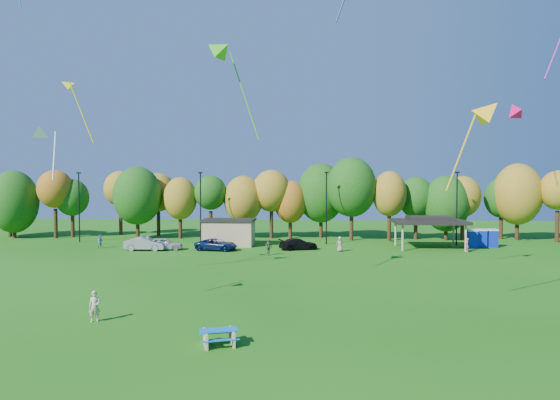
# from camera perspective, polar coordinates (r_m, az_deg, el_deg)

# --- Properties ---
(ground) EXTENTS (160.00, 160.00, 0.00)m
(ground) POSITION_cam_1_polar(r_m,az_deg,el_deg) (23.94, 2.65, -16.97)
(ground) COLOR #19600F
(ground) RESTS_ON ground
(tree_line) EXTENTS (93.57, 10.55, 11.15)m
(tree_line) POSITION_cam_1_polar(r_m,az_deg,el_deg) (68.19, 2.68, 0.47)
(tree_line) COLOR black
(tree_line) RESTS_ON ground
(lamp_posts) EXTENTS (64.50, 0.25, 9.09)m
(lamp_posts) POSITION_cam_1_polar(r_m,az_deg,el_deg) (62.71, 5.33, -0.60)
(lamp_posts) COLOR black
(lamp_posts) RESTS_ON ground
(utility_building) EXTENTS (6.30, 4.30, 3.25)m
(utility_building) POSITION_cam_1_polar(r_m,az_deg,el_deg) (61.84, -5.85, -3.67)
(utility_building) COLOR tan
(utility_building) RESTS_ON ground
(pavilion) EXTENTS (8.20, 6.20, 3.77)m
(pavilion) POSITION_cam_1_polar(r_m,az_deg,el_deg) (61.31, 16.68, -2.31)
(pavilion) COLOR tan
(pavilion) RESTS_ON ground
(porta_potties) EXTENTS (3.75, 1.91, 2.18)m
(porta_potties) POSITION_cam_1_polar(r_m,az_deg,el_deg) (64.35, 22.06, -4.07)
(porta_potties) COLOR #0D26B3
(porta_potties) RESTS_ON ground
(picnic_table) EXTENTS (2.13, 1.93, 0.76)m
(picnic_table) POSITION_cam_1_polar(r_m,az_deg,el_deg) (24.87, -7.00, -15.18)
(picnic_table) COLOR tan
(picnic_table) RESTS_ON ground
(kite_flyer) EXTENTS (0.73, 0.60, 1.73)m
(kite_flyer) POSITION_cam_1_polar(r_m,az_deg,el_deg) (30.25, -20.42, -11.33)
(kite_flyer) COLOR beige
(kite_flyer) RESTS_ON ground
(car_a) EXTENTS (4.52, 2.54, 1.45)m
(car_a) POSITION_cam_1_polar(r_m,az_deg,el_deg) (58.96, -13.12, -4.89)
(car_a) COLOR silver
(car_a) RESTS_ON ground
(car_b) EXTENTS (4.70, 1.76, 1.53)m
(car_b) POSITION_cam_1_polar(r_m,az_deg,el_deg) (59.11, -15.11, -4.85)
(car_b) COLOR gray
(car_b) RESTS_ON ground
(car_c) EXTENTS (5.12, 2.99, 1.34)m
(car_c) POSITION_cam_1_polar(r_m,az_deg,el_deg) (57.57, -7.28, -5.08)
(car_c) COLOR #0D1F51
(car_c) RESTS_ON ground
(car_d) EXTENTS (4.83, 3.19, 1.30)m
(car_d) POSITION_cam_1_polar(r_m,az_deg,el_deg) (57.78, 2.11, -5.05)
(car_d) COLOR black
(car_d) RESTS_ON ground
(far_person_0) EXTENTS (1.00, 1.00, 1.70)m
(far_person_0) POSITION_cam_1_polar(r_m,az_deg,el_deg) (53.40, -1.34, -5.42)
(far_person_0) COLOR #5F7245
(far_person_0) RESTS_ON ground
(far_person_1) EXTENTS (0.44, 0.61, 1.55)m
(far_person_1) POSITION_cam_1_polar(r_m,az_deg,el_deg) (59.61, 20.60, -4.85)
(far_person_1) COLOR #C95F7D
(far_person_1) RESTS_ON ground
(far_person_2) EXTENTS (1.17, 0.91, 1.60)m
(far_person_2) POSITION_cam_1_polar(r_m,az_deg,el_deg) (58.94, -14.87, -4.84)
(far_person_2) COLOR #5665BE
(far_person_2) RESTS_ON ground
(far_person_3) EXTENTS (0.96, 0.90, 1.57)m
(far_person_3) POSITION_cam_1_polar(r_m,az_deg,el_deg) (62.72, -19.84, -4.49)
(far_person_3) COLOR #5188B2
(far_person_3) RESTS_ON ground
(far_person_4) EXTENTS (0.85, 0.56, 1.70)m
(far_person_4) POSITION_cam_1_polar(r_m,az_deg,el_deg) (56.57, 6.86, -5.02)
(far_person_4) COLOR #939064
(far_person_4) RESTS_ON ground
(kite_0) EXTENTS (3.04, 1.37, 5.24)m
(kite_0) POSITION_cam_1_polar(r_m,az_deg,el_deg) (43.38, -23.17, 11.85)
(kite_0) COLOR yellow
(kite_1) EXTENTS (4.41, 2.36, 7.53)m
(kite_1) POSITION_cam_1_polar(r_m,az_deg,el_deg) (37.52, -7.33, 16.61)
(kite_1) COLOR green
(kite_8) EXTENTS (3.41, 1.52, 5.62)m
(kite_8) POSITION_cam_1_polar(r_m,az_deg,el_deg) (31.51, 22.73, 9.28)
(kite_8) COLOR yellow
(kite_11) EXTENTS (1.15, 1.35, 1.15)m
(kite_11) POSITION_cam_1_polar(r_m,az_deg,el_deg) (29.10, 25.24, 9.32)
(kite_11) COLOR #E30C61
(kite_14) EXTENTS (1.27, 2.13, 3.40)m
(kite_14) POSITION_cam_1_polar(r_m,az_deg,el_deg) (31.14, -25.59, 7.08)
(kite_14) COLOR silver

